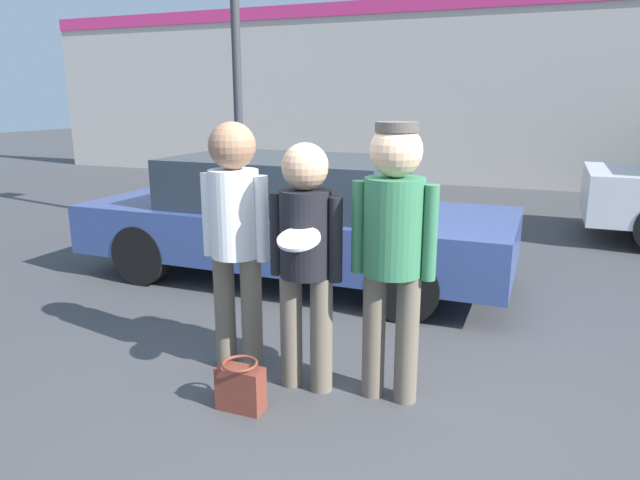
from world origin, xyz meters
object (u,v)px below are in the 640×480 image
object	(u,v)px
parked_car_near	(292,217)
person_left	(235,226)
person_right	(393,237)
handbag	(241,387)
person_middle_with_frisbee	(306,248)

from	to	relation	value
parked_car_near	person_left	bearing A→B (deg)	-75.73
person_right	handbag	world-z (taller)	person_right
person_left	handbag	size ratio (longest dim) A/B	5.47
parked_car_near	handbag	xyz separation A→B (m)	(0.84, -2.64, -0.52)
person_left	parked_car_near	distance (m)	2.25
handbag	parked_car_near	bearing A→B (deg)	107.55
parked_car_near	handbag	world-z (taller)	parked_car_near
handbag	person_middle_with_frisbee	bearing A→B (deg)	57.32
person_left	person_middle_with_frisbee	xyz separation A→B (m)	(0.56, -0.08, -0.09)
person_middle_with_frisbee	parked_car_near	size ratio (longest dim) A/B	0.36
person_right	handbag	distance (m)	1.35
parked_car_near	handbag	distance (m)	2.82
person_left	parked_car_near	bearing A→B (deg)	104.27
person_middle_with_frisbee	person_left	bearing A→B (deg)	172.25
person_middle_with_frisbee	handbag	xyz separation A→B (m)	(-0.27, -0.42, -0.83)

